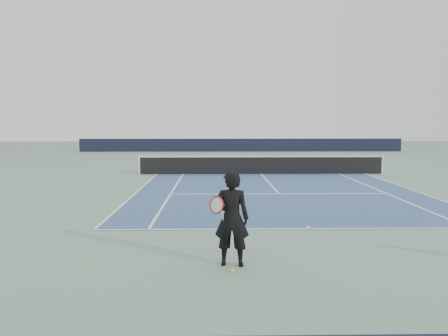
{
  "coord_description": "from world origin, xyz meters",
  "views": [
    {
      "loc": [
        -2.41,
        -22.73,
        2.72
      ],
      "look_at": [
        -2.11,
        -7.32,
        1.1
      ],
      "focal_mm": 35.0,
      "sensor_mm": 36.0,
      "label": 1
    }
  ],
  "objects": [
    {
      "name": "ground",
      "position": [
        0.0,
        0.0,
        0.0
      ],
      "size": [
        80.0,
        80.0,
        0.0
      ],
      "primitive_type": "plane",
      "color": "slate"
    },
    {
      "name": "court_surface",
      "position": [
        0.0,
        0.0,
        0.01
      ],
      "size": [
        10.97,
        23.77,
        0.01
      ],
      "primitive_type": "cube",
      "color": "#35537E",
      "rests_on": "ground"
    },
    {
      "name": "tennis_net",
      "position": [
        0.0,
        0.0,
        0.5
      ],
      "size": [
        12.9,
        0.1,
        1.07
      ],
      "color": "silver",
      "rests_on": "ground"
    },
    {
      "name": "windscreen_far",
      "position": [
        0.0,
        17.88,
        0.6
      ],
      "size": [
        30.0,
        0.25,
        1.2
      ],
      "primitive_type": "cube",
      "color": "black",
      "rests_on": "ground"
    },
    {
      "name": "tennis_player",
      "position": [
        -2.11,
        -14.64,
        0.91
      ],
      "size": [
        0.82,
        0.57,
        1.83
      ],
      "color": "black",
      "rests_on": "ground"
    },
    {
      "name": "tennis_ball",
      "position": [
        -2.1,
        -15.04,
        0.04
      ],
      "size": [
        0.07,
        0.07,
        0.07
      ],
      "primitive_type": "sphere",
      "color": "yellow",
      "rests_on": "ground"
    }
  ]
}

